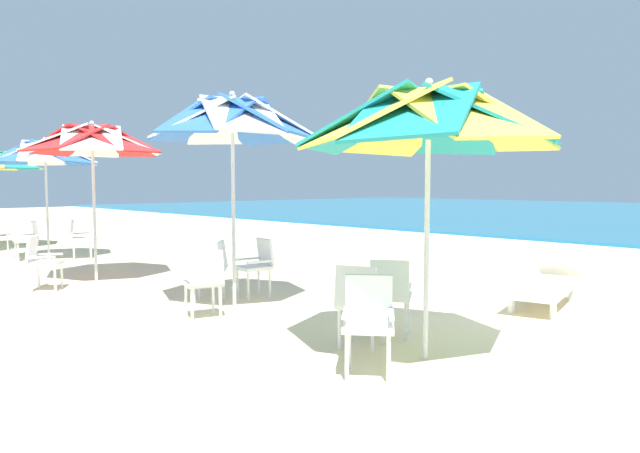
{
  "coord_description": "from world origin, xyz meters",
  "views": [
    {
      "loc": [
        3.19,
        -6.5,
        1.67
      ],
      "look_at": [
        -3.28,
        -0.29,
        1.0
      ],
      "focal_mm": 31.86,
      "sensor_mm": 36.0,
      "label": 1
    }
  ],
  "objects_px": {
    "plastic_chair_6": "(41,259)",
    "beach_umbrella_3": "(45,154)",
    "sun_lounger_1": "(546,284)",
    "beach_umbrella_2": "(92,142)",
    "plastic_chair_7": "(29,238)",
    "plastic_chair_4": "(213,267)",
    "beach_umbrella_0": "(428,121)",
    "plastic_chair_8": "(78,236)",
    "plastic_chair_2": "(360,300)",
    "beach_umbrella_1": "(232,121)",
    "plastic_chair_3": "(204,279)",
    "plastic_chair_0": "(390,292)",
    "plastic_chair_5": "(258,264)",
    "plastic_chair_1": "(369,318)"
  },
  "relations": [
    {
      "from": "beach_umbrella_1",
      "to": "plastic_chair_7",
      "type": "distance_m",
      "value": 7.34
    },
    {
      "from": "beach_umbrella_0",
      "to": "plastic_chair_3",
      "type": "distance_m",
      "value": 3.41
    },
    {
      "from": "plastic_chair_3",
      "to": "beach_umbrella_3",
      "type": "distance_m",
      "value": 7.46
    },
    {
      "from": "plastic_chair_0",
      "to": "plastic_chair_6",
      "type": "bearing_deg",
      "value": -161.7
    },
    {
      "from": "beach_umbrella_0",
      "to": "beach_umbrella_1",
      "type": "relative_size",
      "value": 0.91
    },
    {
      "from": "beach_umbrella_0",
      "to": "plastic_chair_8",
      "type": "relative_size",
      "value": 3.06
    },
    {
      "from": "beach_umbrella_0",
      "to": "plastic_chair_6",
      "type": "height_order",
      "value": "beach_umbrella_0"
    },
    {
      "from": "plastic_chair_8",
      "to": "plastic_chair_1",
      "type": "bearing_deg",
      "value": -6.83
    },
    {
      "from": "beach_umbrella_0",
      "to": "plastic_chair_4",
      "type": "relative_size",
      "value": 3.06
    },
    {
      "from": "plastic_chair_2",
      "to": "plastic_chair_7",
      "type": "xyz_separation_m",
      "value": [
        -9.54,
        -0.25,
        0.0
      ]
    },
    {
      "from": "plastic_chair_5",
      "to": "plastic_chair_6",
      "type": "relative_size",
      "value": 1.0
    },
    {
      "from": "plastic_chair_0",
      "to": "plastic_chair_1",
      "type": "xyz_separation_m",
      "value": [
        0.63,
        -1.07,
        0.0
      ]
    },
    {
      "from": "plastic_chair_0",
      "to": "plastic_chair_8",
      "type": "relative_size",
      "value": 1.0
    },
    {
      "from": "beach_umbrella_0",
      "to": "plastic_chair_0",
      "type": "height_order",
      "value": "beach_umbrella_0"
    },
    {
      "from": "plastic_chair_1",
      "to": "plastic_chair_8",
      "type": "distance_m",
      "value": 9.75
    },
    {
      "from": "plastic_chair_2",
      "to": "beach_umbrella_1",
      "type": "xyz_separation_m",
      "value": [
        -2.5,
        0.23,
        2.01
      ]
    },
    {
      "from": "plastic_chair_4",
      "to": "beach_umbrella_2",
      "type": "distance_m",
      "value": 3.47
    },
    {
      "from": "plastic_chair_1",
      "to": "beach_umbrella_3",
      "type": "relative_size",
      "value": 0.32
    },
    {
      "from": "beach_umbrella_3",
      "to": "sun_lounger_1",
      "type": "relative_size",
      "value": 1.21
    },
    {
      "from": "beach_umbrella_2",
      "to": "plastic_chair_7",
      "type": "xyz_separation_m",
      "value": [
        -3.66,
        0.03,
        -1.89
      ]
    },
    {
      "from": "beach_umbrella_1",
      "to": "plastic_chair_5",
      "type": "distance_m",
      "value": 2.14
    },
    {
      "from": "beach_umbrella_2",
      "to": "plastic_chair_8",
      "type": "distance_m",
      "value": 3.88
    },
    {
      "from": "plastic_chair_6",
      "to": "beach_umbrella_3",
      "type": "xyz_separation_m",
      "value": [
        -3.8,
        1.36,
        1.83
      ]
    },
    {
      "from": "plastic_chair_2",
      "to": "plastic_chair_8",
      "type": "xyz_separation_m",
      "value": [
        -9.13,
        0.67,
        0.0
      ]
    },
    {
      "from": "plastic_chair_3",
      "to": "plastic_chair_5",
      "type": "relative_size",
      "value": 1.0
    },
    {
      "from": "plastic_chair_7",
      "to": "sun_lounger_1",
      "type": "bearing_deg",
      "value": 20.56
    },
    {
      "from": "plastic_chair_8",
      "to": "beach_umbrella_1",
      "type": "bearing_deg",
      "value": -3.8
    },
    {
      "from": "plastic_chair_4",
      "to": "beach_umbrella_3",
      "type": "distance_m",
      "value": 6.65
    },
    {
      "from": "beach_umbrella_0",
      "to": "plastic_chair_7",
      "type": "relative_size",
      "value": 3.06
    },
    {
      "from": "plastic_chair_0",
      "to": "plastic_chair_5",
      "type": "distance_m",
      "value": 2.79
    },
    {
      "from": "plastic_chair_0",
      "to": "plastic_chair_8",
      "type": "distance_m",
      "value": 9.06
    },
    {
      "from": "sun_lounger_1",
      "to": "plastic_chair_6",
      "type": "bearing_deg",
      "value": -141.69
    },
    {
      "from": "beach_umbrella_3",
      "to": "plastic_chair_5",
      "type": "bearing_deg",
      "value": 6.81
    },
    {
      "from": "beach_umbrella_0",
      "to": "beach_umbrella_3",
      "type": "xyz_separation_m",
      "value": [
        -10.06,
        -0.11,
        0.07
      ]
    },
    {
      "from": "plastic_chair_5",
      "to": "plastic_chair_6",
      "type": "bearing_deg",
      "value": -142.12
    },
    {
      "from": "beach_umbrella_0",
      "to": "plastic_chair_7",
      "type": "distance_m",
      "value": 10.36
    },
    {
      "from": "plastic_chair_3",
      "to": "plastic_chair_8",
      "type": "xyz_separation_m",
      "value": [
        -6.94,
        1.11,
        0.0
      ]
    },
    {
      "from": "plastic_chair_3",
      "to": "plastic_chair_8",
      "type": "distance_m",
      "value": 7.03
    },
    {
      "from": "plastic_chair_3",
      "to": "plastic_chair_7",
      "type": "bearing_deg",
      "value": 178.55
    },
    {
      "from": "beach_umbrella_0",
      "to": "plastic_chair_2",
      "type": "distance_m",
      "value": 1.89
    },
    {
      "from": "plastic_chair_3",
      "to": "beach_umbrella_2",
      "type": "bearing_deg",
      "value": 177.52
    },
    {
      "from": "plastic_chair_0",
      "to": "plastic_chair_1",
      "type": "distance_m",
      "value": 1.24
    },
    {
      "from": "plastic_chair_6",
      "to": "plastic_chair_7",
      "type": "height_order",
      "value": "same"
    },
    {
      "from": "plastic_chair_4",
      "to": "sun_lounger_1",
      "type": "distance_m",
      "value": 4.68
    },
    {
      "from": "beach_umbrella_0",
      "to": "plastic_chair_5",
      "type": "relative_size",
      "value": 3.06
    },
    {
      "from": "plastic_chair_5",
      "to": "plastic_chair_8",
      "type": "distance_m",
      "value": 6.29
    },
    {
      "from": "plastic_chair_0",
      "to": "beach_umbrella_1",
      "type": "bearing_deg",
      "value": -171.74
    },
    {
      "from": "beach_umbrella_0",
      "to": "plastic_chair_1",
      "type": "height_order",
      "value": "beach_umbrella_0"
    },
    {
      "from": "plastic_chair_7",
      "to": "plastic_chair_8",
      "type": "relative_size",
      "value": 1.0
    },
    {
      "from": "plastic_chair_3",
      "to": "plastic_chair_7",
      "type": "height_order",
      "value": "same"
    }
  ]
}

